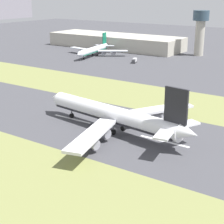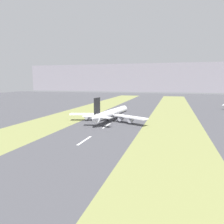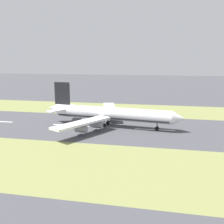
{
  "view_description": "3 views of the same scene",
  "coord_description": "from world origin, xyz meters",
  "views": [
    {
      "loc": [
        -104.72,
        -68.85,
        47.86
      ],
      "look_at": [
        -1.69,
        2.32,
        7.0
      ],
      "focal_mm": 60.0,
      "sensor_mm": 36.0,
      "label": 1
    },
    {
      "loc": [
        44.82,
        -162.19,
        31.53
      ],
      "look_at": [
        -1.69,
        2.32,
        7.0
      ],
      "focal_mm": 35.0,
      "sensor_mm": 36.0,
      "label": 2
    },
    {
      "loc": [
        115.95,
        26.27,
        31.48
      ],
      "look_at": [
        -1.69,
        2.32,
        7.0
      ],
      "focal_mm": 42.0,
      "sensor_mm": 36.0,
      "label": 3
    }
  ],
  "objects": [
    {
      "name": "grass_median_east",
      "position": [
        45.0,
        0.0,
        0.0
      ],
      "size": [
        40.0,
        600.0,
        0.01
      ],
      "primitive_type": "cube",
      "color": "olive",
      "rests_on": "ground"
    },
    {
      "name": "ground_plane",
      "position": [
        0.0,
        0.0,
        0.0
      ],
      "size": [
        800.0,
        800.0,
        0.0
      ],
      "primitive_type": "plane",
      "color": "#424247"
    },
    {
      "name": "centreline_dash_far",
      "position": [
        0.0,
        22.32,
        0.01
      ],
      "size": [
        1.2,
        18.0,
        0.01
      ],
      "primitive_type": "cube",
      "color": "silver",
      "rests_on": "ground"
    },
    {
      "name": "centreline_dash_mid",
      "position": [
        0.0,
        -17.68,
        0.01
      ],
      "size": [
        1.2,
        18.0,
        0.01
      ],
      "primitive_type": "cube",
      "color": "silver",
      "rests_on": "ground"
    },
    {
      "name": "grass_median_west",
      "position": [
        -45.0,
        0.0,
        0.0
      ],
      "size": [
        40.0,
        600.0,
        0.01
      ],
      "primitive_type": "cube",
      "color": "olive",
      "rests_on": "ground"
    },
    {
      "name": "airplane_main_jet",
      "position": [
        -1.92,
        0.43,
        6.02
      ],
      "size": [
        63.63,
        67.16,
        20.2
      ],
      "color": "white",
      "rests_on": "ground"
    }
  ]
}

